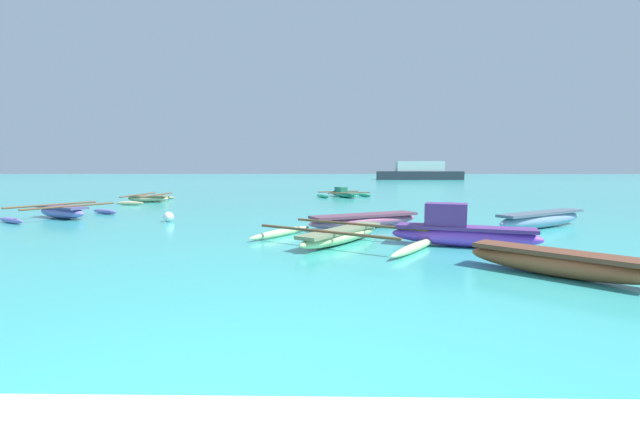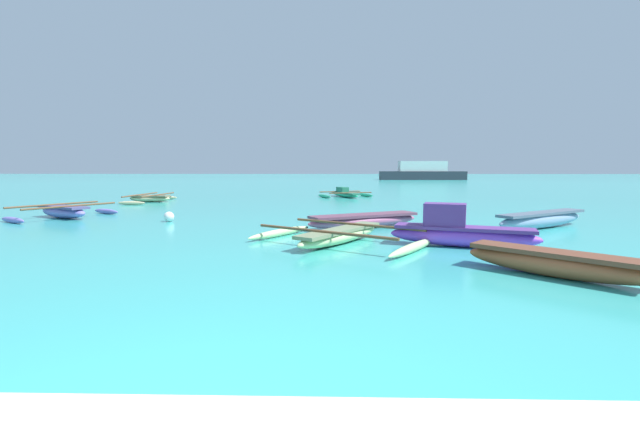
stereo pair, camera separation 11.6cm
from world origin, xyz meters
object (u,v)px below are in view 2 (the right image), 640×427
Objects in this scene: moored_boat_1 at (460,232)px; moored_boat_3 at (556,263)px; moored_boat_5 at (150,198)px; moored_boat_6 at (542,219)px; distant_ferry at (422,172)px; moored_boat_4 at (340,235)px; moored_boat_7 at (364,220)px; moored_boat_2 at (345,194)px; moored_boat_0 at (63,211)px; mooring_buoy_0 at (169,217)px.

moored_boat_1 reaches higher than moored_boat_3.
moored_boat_6 is at bearing -27.37° from moored_boat_5.
moored_boat_4 is at bearing -103.97° from distant_ferry.
distant_ferry is at bearing 97.45° from moored_boat_1.
moored_boat_1 is at bearing -85.54° from moored_boat_7.
moored_boat_3 is at bearing -98.16° from moored_boat_4.
moored_boat_6 is (5.63, -13.68, 0.07)m from moored_boat_2.
distant_ferry reaches higher than moored_boat_1.
moored_boat_6 is 52.27m from distant_ferry.
distant_ferry is at bearing 123.44° from moored_boat_3.
moored_boat_0 is at bearing -115.56° from distant_ferry.
moored_boat_1 is at bearing -64.74° from moored_boat_4.
moored_boat_7 is at bearing -103.84° from distant_ferry.
moored_boat_2 is 10.33× the size of mooring_buoy_0.
moored_boat_0 is 1.01× the size of moored_boat_7.
moored_boat_4 is at bearing -34.85° from mooring_buoy_0.
mooring_buoy_0 is at bearing -51.33° from moored_boat_2.
moored_boat_0 is 1.07× the size of moored_boat_2.
moored_boat_5 is 11.91× the size of mooring_buoy_0.
moored_boat_5 is 0.33× the size of distant_ferry.
moored_boat_6 reaches higher than moored_boat_5.
moored_boat_0 is 11.17m from moored_boat_7.
moored_boat_3 is 58.62m from distant_ferry.
moored_boat_2 is at bearing 76.59° from moored_boat_0.
distant_ferry is (12.91, 38.07, 0.93)m from moored_boat_2.
moored_boat_6 is at bearing 109.21° from moored_boat_3.
moored_boat_4 is 1.26× the size of moored_boat_6.
moored_boat_1 reaches higher than moored_boat_6.
moored_boat_5 is 1.09× the size of moored_boat_7.
moored_boat_6 is (2.67, 6.01, 0.03)m from moored_boat_3.
distant_ferry is at bearing 19.30° from moored_boat_4.
moored_boat_1 is at bearing -101.08° from distant_ferry.
moored_boat_7 is (-2.81, 5.94, -0.01)m from moored_boat_3.
moored_boat_7 is 10.91× the size of mooring_buoy_0.
distant_ferry is at bearing 94.26° from moored_boat_0.
moored_boat_1 is 9.94× the size of mooring_buoy_0.
moored_boat_5 is at bearing 174.42° from moored_boat_3.
moored_boat_5 is 1.09× the size of moored_boat_6.
moored_boat_2 is (-2.15, 16.89, -0.16)m from moored_boat_1.
moored_boat_0 is 1.11× the size of moored_boat_1.
moored_boat_4 is (-3.62, 3.19, -0.06)m from moored_boat_3.
distant_ferry is at bearing 48.60° from moored_boat_6.
moored_boat_2 reaches higher than moored_boat_4.
moored_boat_0 reaches higher than moored_boat_5.
moored_boat_1 is 1.29× the size of moored_boat_3.
moored_boat_7 is (-5.49, -0.07, -0.04)m from moored_boat_6.
moored_boat_5 is at bearing 110.27° from moored_boat_7.
mooring_buoy_0 is (-6.63, 1.31, -0.06)m from moored_boat_7.
moored_boat_1 is 0.72× the size of moored_boat_4.
distant_ferry is (13.57, 54.57, 0.94)m from moored_boat_4.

